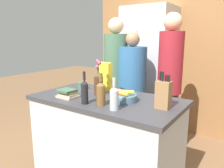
# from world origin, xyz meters

# --- Properties ---
(kitchen_island) EXTENTS (1.47, 0.79, 0.93)m
(kitchen_island) POSITION_xyz_m (0.00, 0.00, 0.47)
(kitchen_island) COLOR silver
(kitchen_island) RESTS_ON ground_plane
(back_wall_wood) EXTENTS (2.67, 0.12, 2.60)m
(back_wall_wood) POSITION_xyz_m (0.00, 1.81, 1.30)
(back_wall_wood) COLOR olive
(back_wall_wood) RESTS_ON ground_plane
(refrigerator) EXTENTS (0.72, 0.62, 1.96)m
(refrigerator) POSITION_xyz_m (-0.24, 1.45, 0.98)
(refrigerator) COLOR #B7B7BC
(refrigerator) RESTS_ON ground_plane
(fruit_bowl) EXTENTS (0.26, 0.26, 0.11)m
(fruit_bowl) POSITION_xyz_m (0.19, -0.00, 0.97)
(fruit_bowl) COLOR slate
(fruit_bowl) RESTS_ON kitchen_island
(knife_block) EXTENTS (0.12, 0.10, 0.31)m
(knife_block) POSITION_xyz_m (0.58, 0.00, 1.05)
(knife_block) COLOR olive
(knife_block) RESTS_ON kitchen_island
(flower_vase) EXTENTS (0.09, 0.09, 0.37)m
(flower_vase) POSITION_xyz_m (-0.13, 0.05, 1.05)
(flower_vase) COLOR #4C2D1E
(flower_vase) RESTS_ON kitchen_island
(cereal_box) EXTENTS (0.17, 0.09, 0.31)m
(cereal_box) POSITION_xyz_m (-0.20, 0.25, 1.08)
(cereal_box) COLOR yellow
(cereal_box) RESTS_ON kitchen_island
(coffee_mug) EXTENTS (0.12, 0.09, 0.09)m
(coffee_mug) POSITION_xyz_m (-0.44, 0.13, 0.97)
(coffee_mug) COLOR #42664C
(coffee_mug) RESTS_ON kitchen_island
(book_stack) EXTENTS (0.20, 0.16, 0.08)m
(book_stack) POSITION_xyz_m (-0.31, -0.22, 0.97)
(book_stack) COLOR #B7A88E
(book_stack) RESTS_ON kitchen_island
(bottle_oil) EXTENTS (0.06, 0.06, 0.29)m
(bottle_oil) POSITION_xyz_m (-0.04, -0.27, 1.04)
(bottle_oil) COLOR black
(bottle_oil) RESTS_ON kitchen_island
(bottle_vinegar) EXTENTS (0.08, 0.08, 0.28)m
(bottle_vinegar) POSITION_xyz_m (0.10, -0.22, 1.04)
(bottle_vinegar) COLOR brown
(bottle_vinegar) RESTS_ON kitchen_island
(bottle_wine) EXTENTS (0.07, 0.07, 0.26)m
(bottle_wine) POSITION_xyz_m (0.27, -0.26, 1.03)
(bottle_wine) COLOR #B2BCC1
(bottle_wine) RESTS_ON kitchen_island
(person_at_sink) EXTENTS (0.31, 0.31, 1.76)m
(person_at_sink) POSITION_xyz_m (-0.39, 0.76, 1.00)
(person_at_sink) COLOR #383842
(person_at_sink) RESTS_ON ground_plane
(person_in_blue) EXTENTS (0.38, 0.38, 1.58)m
(person_in_blue) POSITION_xyz_m (-0.16, 0.80, 0.88)
(person_in_blue) COLOR #383842
(person_in_blue) RESTS_ON ground_plane
(person_in_red_tee) EXTENTS (0.28, 0.28, 1.79)m
(person_in_red_tee) POSITION_xyz_m (0.35, 0.80, 1.03)
(person_in_red_tee) COLOR #383842
(person_in_red_tee) RESTS_ON ground_plane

